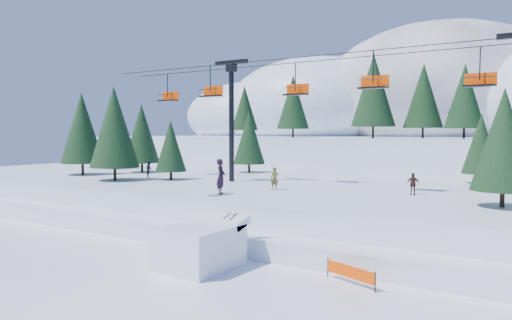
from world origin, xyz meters
The scene contains 10 objects.
ground centered at (0.00, 0.00, 0.00)m, with size 160.00×160.00×0.00m, color white.
mid_shelf centered at (0.00, 18.00, 1.25)m, with size 70.00×22.00×2.50m, color white.
berm centered at (0.00, 8.00, 0.55)m, with size 70.00×6.00×1.10m, color white.
mountain_ridge centered at (-5.09, 73.35, 9.64)m, with size 119.00×60.00×26.46m.
jump_kicker centered at (0.51, 2.43, 1.17)m, with size 3.06×4.32×5.34m.
chairlift centered at (1.45, 18.05, 9.32)m, with size 46.00×3.21×10.28m.
conifer_stand centered at (1.00, 18.50, 6.62)m, with size 61.89×18.26×8.43m.
distant_skiers centered at (-0.24, 17.25, 3.27)m, with size 35.23×5.89×1.64m.
banner_near centered at (7.71, 3.93, 0.54)m, with size 2.68×1.05×0.90m.
banner_far centered at (11.06, 6.14, 0.54)m, with size 2.85×0.24×0.90m.
Camera 1 is at (16.11, -16.38, 6.68)m, focal length 35.00 mm.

